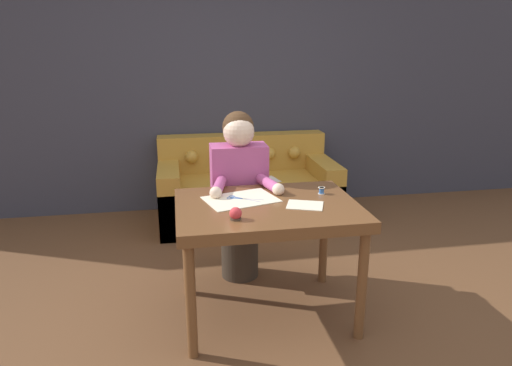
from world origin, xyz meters
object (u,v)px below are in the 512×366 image
person (239,195)px  thread_spool (322,191)px  couch (247,190)px  scissors (239,198)px  pin_cushion (236,214)px  dining_table (267,217)px

person → thread_spool: bearing=-40.4°
thread_spool → couch: bearing=98.6°
couch → scissors: (-0.30, -1.61, 0.47)m
couch → pin_cushion: (-0.37, -1.96, 0.50)m
pin_cushion → thread_spool: bearing=30.1°
couch → person: size_ratio=1.37×
pin_cushion → dining_table: bearing=44.7°
person → pin_cushion: size_ratio=17.58×
dining_table → couch: couch is taller
dining_table → person: bearing=100.0°
couch → pin_cushion: 2.06m
dining_table → couch: size_ratio=0.65×
dining_table → person: 0.55m
couch → person: 1.27m
scissors → thread_spool: bearing=0.6°
couch → thread_spool: 1.70m
dining_table → scissors: 0.22m
scissors → pin_cushion: 0.36m
pin_cushion → couch: bearing=79.3°
dining_table → thread_spool: (0.39, 0.13, 0.11)m
couch → thread_spool: (0.24, -1.61, 0.49)m
couch → thread_spool: size_ratio=38.25×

